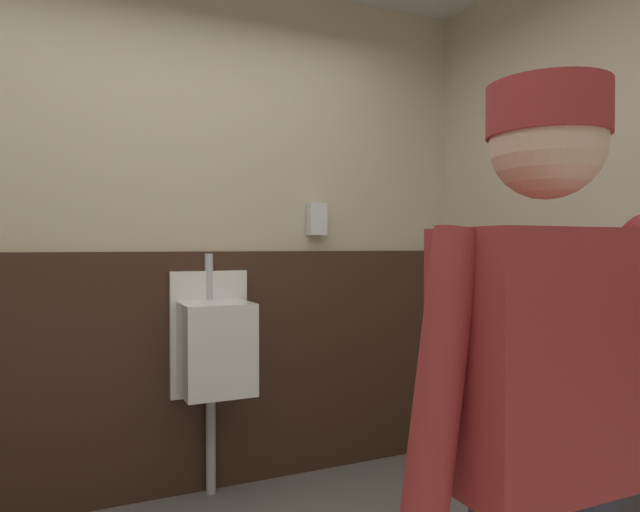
{
  "coord_description": "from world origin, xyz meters",
  "views": [
    {
      "loc": [
        -0.42,
        -1.4,
        1.28
      ],
      "look_at": [
        0.24,
        0.05,
        1.25
      ],
      "focal_mm": 31.29,
      "sensor_mm": 36.0,
      "label": 1
    }
  ],
  "objects_px": {
    "person": "(549,402)",
    "urinal_solo": "(215,346)",
    "soap_dispenser": "(317,219)",
    "trash_bin": "(604,500)"
  },
  "relations": [
    {
      "from": "person",
      "to": "urinal_solo",
      "type": "bearing_deg",
      "value": 97.15
    },
    {
      "from": "person",
      "to": "trash_bin",
      "type": "distance_m",
      "value": 1.33
    },
    {
      "from": "person",
      "to": "trash_bin",
      "type": "height_order",
      "value": "person"
    },
    {
      "from": "urinal_solo",
      "to": "trash_bin",
      "type": "bearing_deg",
      "value": -46.4
    },
    {
      "from": "trash_bin",
      "to": "soap_dispenser",
      "type": "xyz_separation_m",
      "value": [
        -0.59,
        1.38,
        1.13
      ]
    },
    {
      "from": "urinal_solo",
      "to": "person",
      "type": "height_order",
      "value": "person"
    },
    {
      "from": "person",
      "to": "soap_dispenser",
      "type": "xyz_separation_m",
      "value": [
        0.38,
        2.02,
        0.47
      ]
    },
    {
      "from": "person",
      "to": "soap_dispenser",
      "type": "height_order",
      "value": "person"
    },
    {
      "from": "urinal_solo",
      "to": "soap_dispenser",
      "type": "distance_m",
      "value": 0.9
    },
    {
      "from": "person",
      "to": "soap_dispenser",
      "type": "relative_size",
      "value": 8.94
    }
  ]
}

